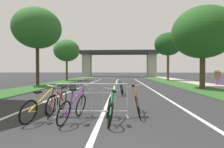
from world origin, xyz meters
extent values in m
cube|color=#2D5B26|center=(-6.78, 20.32, 0.03)|extent=(2.80, 49.68, 0.05)
cube|color=#2D5B26|center=(6.78, 20.32, 0.03)|extent=(2.80, 49.68, 0.05)
cube|color=#ADA89E|center=(9.28, 20.32, 0.04)|extent=(2.19, 49.68, 0.08)
cube|color=silver|center=(0.00, 14.37, 0.00)|extent=(0.14, 28.74, 0.01)
cube|color=silver|center=(2.96, 14.37, 0.00)|extent=(0.14, 28.74, 0.01)
cube|color=silver|center=(-2.96, 14.37, 0.00)|extent=(0.14, 28.74, 0.01)
cube|color=#2D2D30|center=(0.00, 41.05, 5.93)|extent=(18.80, 4.08, 0.80)
cube|color=#9E9B93|center=(-7.89, 41.05, 2.76)|extent=(2.01, 2.40, 5.53)
cube|color=#9E9B93|center=(7.89, 41.05, 2.76)|extent=(2.01, 2.40, 5.53)
cylinder|color=#3D2D1E|center=(-7.51, 14.60, 1.92)|extent=(0.31, 0.31, 3.84)
ellipsoid|color=#2D6628|center=(-7.51, 14.60, 5.56)|extent=(4.57, 4.57, 3.88)
cylinder|color=#4C3823|center=(-7.43, 23.51, 1.51)|extent=(0.28, 0.28, 3.03)
ellipsoid|color=#2D6628|center=(-7.43, 23.51, 4.44)|extent=(3.76, 3.76, 3.20)
cylinder|color=#4C3823|center=(7.05, 12.28, 1.34)|extent=(0.41, 0.41, 2.68)
ellipsoid|color=#23561E|center=(7.05, 12.28, 4.48)|extent=(4.80, 4.80, 4.08)
cylinder|color=brown|center=(7.35, 23.85, 1.93)|extent=(0.35, 0.35, 3.86)
ellipsoid|color=#194719|center=(7.35, 23.85, 5.32)|extent=(3.88, 3.88, 3.30)
cylinder|color=#ADADB2|center=(-1.42, 3.27, 0.53)|extent=(0.04, 0.04, 1.05)
cube|color=#ADADB2|center=(-1.42, 3.27, 0.01)|extent=(0.08, 0.44, 0.03)
cylinder|color=#ADADB2|center=(0.80, 3.38, 0.53)|extent=(0.04, 0.04, 1.05)
cube|color=#ADADB2|center=(0.80, 3.38, 0.01)|extent=(0.08, 0.44, 0.03)
cylinder|color=#ADADB2|center=(-0.31, 3.33, 1.03)|extent=(2.22, 0.14, 0.04)
cylinder|color=#ADADB2|center=(-0.31, 3.33, 0.18)|extent=(2.22, 0.14, 0.04)
cylinder|color=#ADADB2|center=(-1.05, 3.29, 0.61)|extent=(0.02, 0.02, 0.87)
cylinder|color=#ADADB2|center=(-0.68, 3.31, 0.61)|extent=(0.02, 0.02, 0.87)
cylinder|color=#ADADB2|center=(-0.31, 3.33, 0.61)|extent=(0.02, 0.02, 0.87)
cylinder|color=#ADADB2|center=(0.06, 3.34, 0.61)|extent=(0.02, 0.02, 0.87)
cylinder|color=#ADADB2|center=(0.43, 3.36, 0.61)|extent=(0.02, 0.02, 0.87)
cylinder|color=#ADADB2|center=(-1.97, 7.92, 0.53)|extent=(0.04, 0.04, 1.05)
cube|color=#ADADB2|center=(-1.97, 7.92, 0.01)|extent=(0.07, 0.44, 0.03)
cylinder|color=#ADADB2|center=(0.25, 7.89, 0.53)|extent=(0.04, 0.04, 1.05)
cube|color=#ADADB2|center=(0.25, 7.89, 0.01)|extent=(0.07, 0.44, 0.03)
cylinder|color=#ADADB2|center=(-0.86, 7.90, 1.03)|extent=(2.22, 0.07, 0.04)
cylinder|color=#ADADB2|center=(-0.86, 7.90, 0.18)|extent=(2.22, 0.07, 0.04)
cylinder|color=#ADADB2|center=(-1.60, 7.91, 0.61)|extent=(0.02, 0.02, 0.87)
cylinder|color=#ADADB2|center=(-1.23, 7.91, 0.61)|extent=(0.02, 0.02, 0.87)
cylinder|color=#ADADB2|center=(-0.86, 7.90, 0.61)|extent=(0.02, 0.02, 0.87)
cylinder|color=#ADADB2|center=(-0.49, 7.90, 0.61)|extent=(0.02, 0.02, 0.87)
cylinder|color=#ADADB2|center=(-0.12, 7.89, 0.61)|extent=(0.02, 0.02, 0.87)
torus|color=black|center=(0.34, 2.29, 0.33)|extent=(0.24, 0.67, 0.66)
torus|color=black|center=(0.23, 3.26, 0.33)|extent=(0.24, 0.67, 0.66)
cylinder|color=#1E7238|center=(0.34, 2.75, 0.61)|extent=(0.05, 0.95, 0.59)
cylinder|color=#1E7238|center=(0.36, 2.57, 0.59)|extent=(0.17, 0.10, 0.63)
cylinder|color=#1E7238|center=(0.31, 2.44, 0.30)|extent=(0.07, 0.32, 0.08)
cylinder|color=#1E7238|center=(0.29, 3.24, 0.61)|extent=(0.15, 0.08, 0.56)
cube|color=black|center=(0.42, 2.54, 0.90)|extent=(0.13, 0.25, 0.07)
cylinder|color=#99999E|center=(0.34, 3.22, 0.88)|extent=(0.49, 0.08, 0.12)
torus|color=black|center=(1.10, 3.22, 0.35)|extent=(0.24, 0.71, 0.68)
torus|color=black|center=(1.18, 4.17, 0.35)|extent=(0.24, 0.71, 0.68)
cylinder|color=orange|center=(1.08, 3.67, 0.63)|extent=(0.09, 0.93, 0.60)
cylinder|color=orange|center=(1.06, 3.50, 0.63)|extent=(0.20, 0.10, 0.68)
cylinder|color=orange|center=(1.12, 3.37, 0.32)|extent=(0.06, 0.31, 0.08)
cylinder|color=orange|center=(1.12, 4.15, 0.63)|extent=(0.17, 0.08, 0.57)
cube|color=black|center=(0.98, 3.47, 0.97)|extent=(0.13, 0.25, 0.07)
cylinder|color=#99999E|center=(1.05, 4.13, 0.91)|extent=(0.52, 0.07, 0.14)
torus|color=black|center=(-1.56, 4.33, 0.35)|extent=(0.16, 0.70, 0.69)
torus|color=black|center=(-1.60, 3.25, 0.35)|extent=(0.16, 0.70, 0.69)
cylinder|color=red|center=(-1.53, 3.81, 0.65)|extent=(0.10, 1.05, 0.63)
cylinder|color=red|center=(-1.54, 4.02, 0.57)|extent=(0.14, 0.12, 0.57)
cylinder|color=red|center=(-1.57, 4.16, 0.32)|extent=(0.05, 0.35, 0.08)
cylinder|color=red|center=(-1.55, 3.27, 0.65)|extent=(0.13, 0.09, 0.60)
cube|color=black|center=(-1.50, 4.06, 0.85)|extent=(0.11, 0.24, 0.06)
cylinder|color=#99999E|center=(-1.51, 3.30, 0.94)|extent=(0.49, 0.04, 0.10)
torus|color=black|center=(0.61, 7.87, 0.33)|extent=(0.21, 0.66, 0.65)
torus|color=black|center=(0.67, 8.88, 0.33)|extent=(0.21, 0.66, 0.65)
cylinder|color=#197A7F|center=(0.58, 8.35, 0.61)|extent=(0.11, 0.99, 0.60)
cylinder|color=#197A7F|center=(0.58, 8.16, 0.54)|extent=(0.16, 0.11, 0.52)
cylinder|color=#197A7F|center=(0.63, 8.03, 0.30)|extent=(0.06, 0.33, 0.08)
cylinder|color=#197A7F|center=(0.61, 8.85, 0.61)|extent=(0.16, 0.08, 0.58)
cube|color=black|center=(0.53, 8.12, 0.79)|extent=(0.12, 0.25, 0.07)
cylinder|color=#99999E|center=(0.54, 8.83, 0.90)|extent=(0.42, 0.05, 0.12)
torus|color=black|center=(-1.86, 2.42, 0.34)|extent=(0.31, 0.70, 0.68)
torus|color=black|center=(-1.63, 3.45, 0.34)|extent=(0.31, 0.70, 0.68)
cylinder|color=gold|center=(-1.70, 2.90, 0.64)|extent=(0.37, 0.98, 0.64)
cylinder|color=gold|center=(-1.75, 2.70, 0.57)|extent=(0.13, 0.14, 0.57)
cylinder|color=gold|center=(-1.82, 2.59, 0.32)|extent=(0.09, 0.34, 0.08)
cylinder|color=gold|center=(-1.58, 3.41, 0.64)|extent=(0.14, 0.12, 0.61)
cube|color=black|center=(-1.71, 2.66, 0.85)|extent=(0.16, 0.26, 0.07)
cylinder|color=#99999E|center=(-1.53, 3.37, 0.94)|extent=(0.47, 0.13, 0.11)
torus|color=black|center=(-0.87, 2.33, 0.34)|extent=(0.31, 0.71, 0.68)
torus|color=black|center=(-0.67, 3.39, 0.34)|extent=(0.31, 0.71, 0.68)
cylinder|color=#662884|center=(-0.71, 2.83, 0.63)|extent=(0.36, 1.02, 0.61)
cylinder|color=#662884|center=(-0.76, 2.62, 0.61)|extent=(0.17, 0.15, 0.65)
cylinder|color=#662884|center=(-0.84, 2.50, 0.32)|extent=(0.08, 0.35, 0.08)
cylinder|color=#662884|center=(-0.61, 3.36, 0.63)|extent=(0.16, 0.12, 0.59)
cube|color=black|center=(-0.69, 2.57, 0.93)|extent=(0.15, 0.26, 0.07)
cylinder|color=#99999E|center=(-0.56, 3.32, 0.92)|extent=(0.42, 0.10, 0.12)
cylinder|color=#994C8C|center=(9.82, 15.57, 0.41)|extent=(0.12, 0.12, 0.82)
cylinder|color=#994C8C|center=(9.99, 15.52, 0.41)|extent=(0.12, 0.12, 0.82)
cube|color=olive|center=(9.91, 15.54, 1.12)|extent=(0.51, 0.39, 0.58)
cylinder|color=olive|center=(9.67, 15.62, 1.09)|extent=(0.10, 0.10, 0.53)
cylinder|color=olive|center=(10.15, 15.47, 1.09)|extent=(0.10, 0.10, 0.53)
sphere|color=beige|center=(9.91, 15.54, 1.55)|extent=(0.22, 0.22, 0.22)
camera|label=1|loc=(0.61, -2.14, 1.44)|focal=28.38mm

